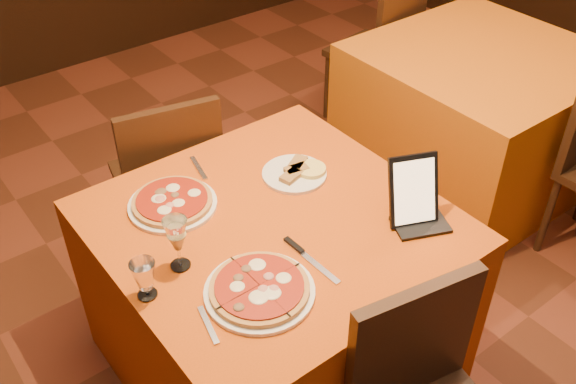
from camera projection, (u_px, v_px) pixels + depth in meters
main_table at (274, 296)px, 2.40m from camera, size 1.10×1.10×0.75m
side_table at (474, 118)px, 3.40m from camera, size 1.10×1.10×0.75m
chair_main_far at (166, 177)px, 2.85m from camera, size 0.49×0.49×0.91m
chair_side_far at (371, 51)px, 3.85m from camera, size 0.45×0.45×0.91m
pizza_near at (259, 290)px, 1.89m from camera, size 0.33×0.33×0.03m
pizza_far at (172, 203)px, 2.21m from camera, size 0.31×0.31×0.03m
cutlet_dish at (294, 173)px, 2.36m from camera, size 0.24×0.24×0.03m
wine_glass at (178, 243)px, 1.93m from camera, size 0.09×0.09×0.19m
water_glass at (145, 280)px, 1.86m from camera, size 0.07×0.07×0.13m
tablet at (414, 190)px, 2.10m from camera, size 0.19×0.16×0.23m
knife at (311, 261)px, 2.01m from camera, size 0.03×0.25×0.01m
fork_near at (208, 325)px, 1.80m from camera, size 0.05×0.15×0.01m
fork_far at (199, 168)px, 2.40m from camera, size 0.05×0.16×0.01m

